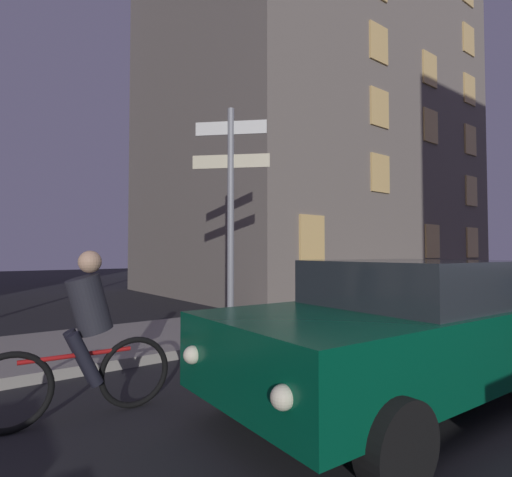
{
  "coord_description": "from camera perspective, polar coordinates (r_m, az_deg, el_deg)",
  "views": [
    {
      "loc": [
        -3.12,
        -0.65,
        1.59
      ],
      "look_at": [
        1.06,
        4.85,
        1.83
      ],
      "focal_mm": 28.36,
      "sensor_mm": 36.0,
      "label": 1
    }
  ],
  "objects": [
    {
      "name": "signpost",
      "position": [
        7.2,
        -3.59,
        5.18
      ],
      "size": [
        1.01,
        1.01,
        4.03
      ],
      "color": "gray",
      "rests_on": "sidewalk_kerb"
    },
    {
      "name": "car_far_trailing",
      "position": [
        4.62,
        20.14,
        -11.75
      ],
      "size": [
        4.29,
        2.23,
        1.5
      ],
      "color": "#05472D",
      "rests_on": "ground_plane"
    },
    {
      "name": "cyclist",
      "position": [
        4.35,
        -23.16,
        -13.02
      ],
      "size": [
        1.82,
        0.34,
        1.61
      ],
      "color": "black",
      "rests_on": "ground_plane"
    },
    {
      "name": "building_right_block",
      "position": [
        18.6,
        6.99,
        17.35
      ],
      "size": [
        12.09,
        9.78,
        15.5
      ],
      "color": "slate",
      "rests_on": "ground_plane"
    },
    {
      "name": "sidewalk_kerb",
      "position": [
        7.72,
        -12.98,
        -13.31
      ],
      "size": [
        40.0,
        2.76,
        0.14
      ],
      "primitive_type": "cube",
      "color": "gray",
      "rests_on": "ground_plane"
    }
  ]
}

